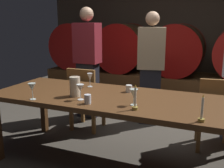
# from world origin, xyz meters

# --- Properties ---
(ground_plane) EXTENTS (7.43, 7.43, 0.00)m
(ground_plane) POSITION_xyz_m (0.00, 0.00, 0.00)
(ground_plane) COLOR #3F3A33
(back_wall) EXTENTS (5.71, 0.24, 2.86)m
(back_wall) POSITION_xyz_m (0.00, 2.92, 1.43)
(back_wall) COLOR #473A2D
(back_wall) RESTS_ON ground
(barrel_shelf) EXTENTS (5.14, 0.90, 0.52)m
(barrel_shelf) POSITION_xyz_m (0.00, 2.37, 0.26)
(barrel_shelf) COLOR brown
(barrel_shelf) RESTS_ON ground
(wine_barrel_far_left) EXTENTS (0.93, 0.84, 0.93)m
(wine_barrel_far_left) POSITION_xyz_m (-2.07, 2.37, 0.98)
(wine_barrel_far_left) COLOR brown
(wine_barrel_far_left) RESTS_ON barrel_shelf
(wine_barrel_left) EXTENTS (0.93, 0.84, 0.93)m
(wine_barrel_left) POSITION_xyz_m (-1.05, 2.37, 0.98)
(wine_barrel_left) COLOR #513319
(wine_barrel_left) RESTS_ON barrel_shelf
(wine_barrel_center) EXTENTS (0.93, 0.84, 0.93)m
(wine_barrel_center) POSITION_xyz_m (-0.02, 2.37, 0.98)
(wine_barrel_center) COLOR #513319
(wine_barrel_center) RESTS_ON barrel_shelf
(dining_table) EXTENTS (2.77, 0.94, 0.74)m
(dining_table) POSITION_xyz_m (-0.13, -0.15, 0.68)
(dining_table) COLOR #4C2D16
(dining_table) RESTS_ON ground
(chair_left) EXTENTS (0.41, 0.41, 0.88)m
(chair_left) POSITION_xyz_m (-0.94, 0.54, 0.49)
(chair_left) COLOR brown
(chair_left) RESTS_ON ground
(chair_right) EXTENTS (0.45, 0.45, 0.88)m
(chair_right) POSITION_xyz_m (0.73, 0.56, 0.49)
(chair_right) COLOR brown
(chair_right) RESTS_ON ground
(guest_left) EXTENTS (0.39, 0.25, 1.69)m
(guest_left) POSITION_xyz_m (-1.16, 1.03, 0.87)
(guest_left) COLOR black
(guest_left) RESTS_ON ground
(guest_center) EXTENTS (0.42, 0.32, 1.62)m
(guest_center) POSITION_xyz_m (-0.19, 1.15, 0.83)
(guest_center) COLOR black
(guest_center) RESTS_ON ground
(candle_left) EXTENTS (0.05, 0.05, 0.22)m
(candle_left) POSITION_xyz_m (0.09, -0.46, 0.81)
(candle_left) COLOR olive
(candle_left) RESTS_ON dining_table
(candle_right) EXTENTS (0.05, 0.05, 0.22)m
(candle_right) POSITION_xyz_m (0.64, -0.53, 0.81)
(candle_right) COLOR olive
(candle_right) RESTS_ON dining_table
(pitcher) EXTENTS (0.11, 0.11, 0.20)m
(pitcher) POSITION_xyz_m (-0.60, -0.29, 0.84)
(pitcher) COLOR beige
(pitcher) RESTS_ON dining_table
(wine_glass_far_left) EXTENTS (0.08, 0.08, 0.16)m
(wine_glass_far_left) POSITION_xyz_m (-0.92, -0.55, 0.86)
(wine_glass_far_left) COLOR silver
(wine_glass_far_left) RESTS_ON dining_table
(wine_glass_center_left) EXTENTS (0.06, 0.06, 0.16)m
(wine_glass_center_left) POSITION_xyz_m (-0.64, 0.12, 0.85)
(wine_glass_center_left) COLOR white
(wine_glass_center_left) RESTS_ON dining_table
(wine_glass_center_right) EXTENTS (0.07, 0.07, 0.15)m
(wine_glass_center_right) POSITION_xyz_m (-0.49, -0.38, 0.86)
(wine_glass_center_right) COLOR white
(wine_glass_center_right) RESTS_ON dining_table
(wine_glass_far_right) EXTENTS (0.08, 0.08, 0.15)m
(wine_glass_far_right) POSITION_xyz_m (0.04, -0.34, 0.85)
(wine_glass_far_right) COLOR silver
(wine_glass_far_right) RESTS_ON dining_table
(cup_left) EXTENTS (0.06, 0.06, 0.09)m
(cup_left) POSITION_xyz_m (-0.36, -0.46, 0.79)
(cup_left) COLOR silver
(cup_left) RESTS_ON dining_table
(cup_right) EXTENTS (0.07, 0.07, 0.08)m
(cup_right) POSITION_xyz_m (-0.15, 0.08, 0.78)
(cup_right) COLOR white
(cup_right) RESTS_ON dining_table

